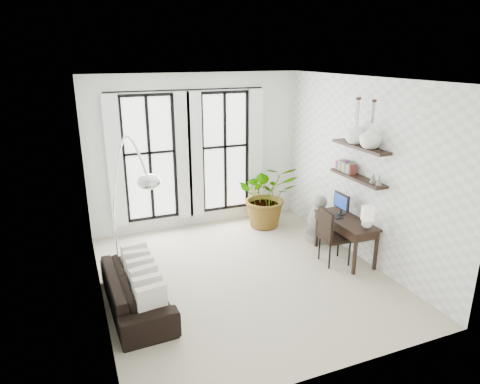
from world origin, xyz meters
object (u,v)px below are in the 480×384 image
plant (267,195)px  arc_lamp (127,171)px  desk_chair (331,233)px  buddha (319,222)px  desk (348,223)px  sofa (136,290)px

plant → arc_lamp: bearing=-155.2°
plant → desk_chair: bearing=-82.0°
desk_chair → buddha: bearing=73.7°
desk → buddha: size_ratio=1.37×
sofa → desk: (3.75, 0.14, 0.42)m
desk_chair → buddha: 1.01m
desk → arc_lamp: arc_lamp is taller
desk_chair → arc_lamp: arc_lamp is taller
plant → arc_lamp: arc_lamp is taller
plant → buddha: plant is taller
desk → arc_lamp: bearing=171.1°
sofa → buddha: (3.75, 1.04, 0.11)m
desk_chair → desk: bearing=9.0°
desk → desk_chair: (-0.36, -0.02, -0.13)m
sofa → arc_lamp: bearing=-10.2°
desk → arc_lamp: size_ratio=0.52×
plant → desk_chair: size_ratio=1.38×
plant → desk: (0.64, -1.96, 0.01)m
sofa → buddha: bearing=-76.5°
desk_chair → sofa: bearing=-172.9°
buddha → sofa: bearing=-164.4°
sofa → desk: desk is taller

